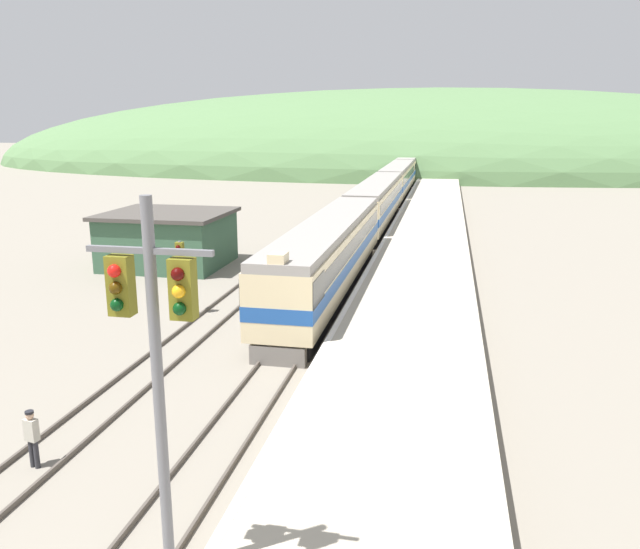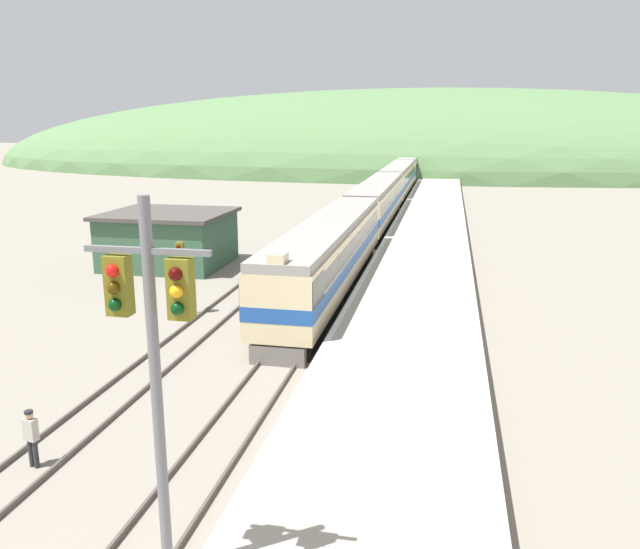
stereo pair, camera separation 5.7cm
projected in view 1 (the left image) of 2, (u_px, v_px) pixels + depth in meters
The scene contains 13 objects.
track_main at pixel (395, 199), 75.41m from camera, with size 1.52×180.00×0.16m.
track_siding at pixel (358, 198), 76.30m from camera, with size 1.52×180.00×0.16m.
platform at pixel (430, 222), 55.36m from camera, with size 5.90×140.00×1.03m.
distant_hills at pixel (419, 166), 133.50m from camera, with size 192.59×86.66×31.96m.
station_shed at pixel (168, 239), 40.27m from camera, with size 7.69×6.82×3.52m.
express_train_lead_car at pixel (329, 255), 33.43m from camera, with size 2.85×21.80×4.35m.
carriage_second at pixel (377, 202), 55.50m from camera, with size 2.84×22.32×3.99m.
carriage_third at pixel (398, 179), 77.58m from camera, with size 2.84×22.32×3.99m.
carriage_fourth at pixel (409, 167), 99.67m from camera, with size 2.84×22.32×3.99m.
carriage_fifth at pixel (417, 159), 121.75m from camera, with size 2.84×22.32×3.99m.
signal_mast_main at pixel (156, 358), 10.50m from camera, with size 2.20×0.42×7.97m.
signal_post_siding at pixel (180, 262), 29.66m from camera, with size 0.36×0.42×3.62m.
track_worker at pixel (32, 436), 16.67m from camera, with size 0.40×0.29×1.65m.
Camera 1 is at (6.06, -5.74, 9.09)m, focal length 35.00 mm.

